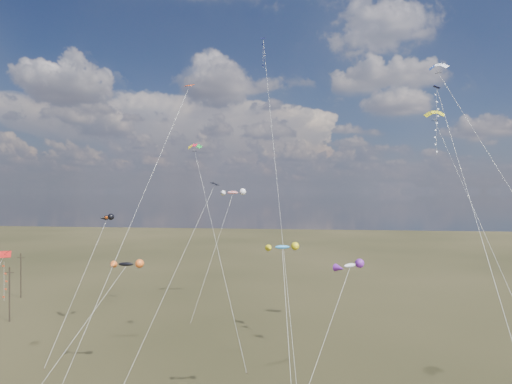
# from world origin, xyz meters

# --- Properties ---
(utility_pole_near) EXTENTS (1.40, 0.20, 8.00)m
(utility_pole_near) POSITION_xyz_m (-38.00, 30.00, 4.09)
(utility_pole_near) COLOR black
(utility_pole_near) RESTS_ON ground
(utility_pole_far) EXTENTS (1.40, 0.20, 8.00)m
(utility_pole_far) POSITION_xyz_m (-46.00, 44.00, 4.09)
(utility_pole_far) COLOR black
(utility_pole_far) RESTS_ON ground
(diamond_navy_tall) EXTENTS (6.37, 22.63, 41.52)m
(diamond_navy_tall) POSITION_xyz_m (-0.60, 32.42, 35.64)
(diamond_navy_tall) COLOR #0A0A46
(diamond_navy_tall) RESTS_ON ground
(diamond_black_mid) EXTENTS (7.14, 11.99, 20.16)m
(diamond_black_mid) POSITION_xyz_m (-7.19, 19.23, 14.92)
(diamond_black_mid) COLOR black
(diamond_black_mid) RESTS_ON ground
(diamond_red_low) EXTENTS (4.17, 7.32, 13.52)m
(diamond_red_low) POSITION_xyz_m (-22.07, 6.96, 10.89)
(diamond_red_low) COLOR #B51814
(diamond_red_low) RESTS_ON ground
(diamond_navy_right) EXTENTS (0.64, 26.51, 29.81)m
(diamond_navy_right) POSITION_xyz_m (18.64, 15.58, 24.88)
(diamond_navy_right) COLOR #0D1253
(diamond_navy_right) RESTS_ON ground
(diamond_orange_center) EXTENTS (7.30, 18.97, 31.54)m
(diamond_orange_center) POSITION_xyz_m (-10.06, 14.55, 21.96)
(diamond_orange_center) COLOR #ED3F0B
(diamond_orange_center) RESTS_ON ground
(parafoil_yellow) EXTENTS (6.24, 22.49, 29.37)m
(parafoil_yellow) POSITION_xyz_m (20.86, 26.63, 28.58)
(parafoil_yellow) COLOR gold
(parafoil_yellow) RESTS_ON ground
(parafoil_blue_white) EXTENTS (10.86, 22.57, 32.74)m
(parafoil_blue_white) POSITION_xyz_m (19.21, 18.02, 31.86)
(parafoil_blue_white) COLOR #2248AF
(parafoil_blue_white) RESTS_ON ground
(parafoil_tricolor) EXTENTS (11.86, 19.57, 26.50)m
(parafoil_tricolor) POSITION_xyz_m (-11.33, 34.53, 25.73)
(parafoil_tricolor) COLOR #DDBE0D
(parafoil_tricolor) RESTS_ON ground
(novelty_black_orange) EXTENTS (7.42, 9.23, 12.06)m
(novelty_black_orange) POSITION_xyz_m (-12.87, 13.33, 11.56)
(novelty_black_orange) COLOR black
(novelty_black_orange) RESTS_ON ground
(novelty_orange_black) EXTENTS (2.44, 14.14, 16.08)m
(novelty_orange_black) POSITION_xyz_m (-21.53, 27.00, 15.48)
(novelty_orange_black) COLOR #EC4E0D
(novelty_orange_black) RESTS_ON ground
(novelty_white_purple) EXTENTS (6.55, 8.03, 13.69)m
(novelty_white_purple) POSITION_xyz_m (9.10, 4.83, 13.22)
(novelty_white_purple) COLOR silver
(novelty_white_purple) RESTS_ON ground
(novelty_redwhite_stripe) EXTENTS (5.81, 13.84, 19.54)m
(novelty_redwhite_stripe) POSITION_xyz_m (-7.69, 45.35, 18.86)
(novelty_redwhite_stripe) COLOR red
(novelty_redwhite_stripe) RESTS_ON ground
(novelty_blue_yellow) EXTENTS (2.94, 8.73, 14.81)m
(novelty_blue_yellow) POSITION_xyz_m (3.75, 6.42, 14.35)
(novelty_blue_yellow) COLOR #2A88D5
(novelty_blue_yellow) RESTS_ON ground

